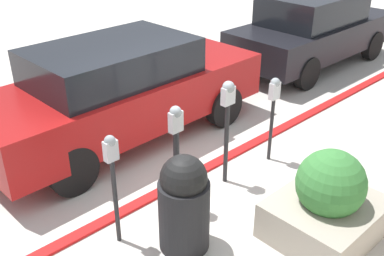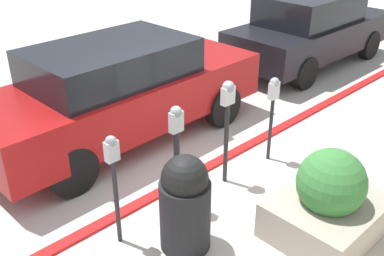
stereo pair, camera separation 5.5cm
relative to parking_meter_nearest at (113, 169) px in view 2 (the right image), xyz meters
name	(u,v)px [view 2 (the right image)]	position (x,y,z in m)	size (l,w,h in m)	color
ground_plane	(187,184)	(1.38, 0.31, -1.00)	(40.00, 40.00, 0.00)	beige
curb_strip	(183,180)	(1.38, 0.39, -0.98)	(24.50, 0.16, 0.04)	red
parking_meter_nearest	(113,169)	(0.00, 0.00, 0.00)	(0.15, 0.13, 1.41)	#232326
parking_meter_second	(177,144)	(0.93, 0.01, -0.05)	(0.17, 0.15, 1.45)	#232326
parking_meter_middle	(227,111)	(1.82, -0.01, 0.11)	(0.19, 0.16, 1.53)	#232326
parking_meter_fourth	(273,101)	(2.75, -0.07, -0.02)	(0.16, 0.14, 1.34)	#232326
planter_box	(328,203)	(1.85, -1.59, -0.55)	(1.29, 1.10, 1.13)	#A39989
parked_car_middle	(121,90)	(1.56, 2.02, -0.13)	(4.82, 1.88, 1.65)	maroon
parked_car_rear	(311,29)	(6.91, 1.97, -0.13)	(4.54, 1.82, 1.68)	black
trash_bin	(185,203)	(0.51, -0.58, -0.40)	(0.58, 0.58, 1.19)	black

